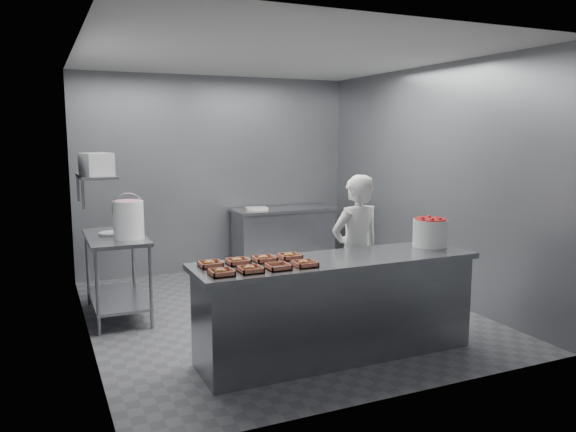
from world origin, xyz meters
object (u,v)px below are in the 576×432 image
object	(u,v)px
back_counter	(283,238)
strawberry_tub	(430,231)
tray_1	(250,269)
worker	(356,252)
tray_2	(278,266)
glaze_bucket	(128,219)
tray_6	(264,259)
tray_0	(221,272)
tray_7	(289,256)
tray_4	(210,264)
tray_3	(304,263)
tray_5	(238,261)
prep_table	(117,263)
service_counter	(337,307)
appliance	(96,164)

from	to	relation	value
back_counter	strawberry_tub	bearing A→B (deg)	-86.74
tray_1	worker	size ratio (longest dim) A/B	0.12
tray_2	glaze_bucket	size ratio (longest dim) A/B	0.39
tray_6	tray_0	bearing A→B (deg)	-147.49
tray_7	strawberry_tub	size ratio (longest dim) A/B	0.57
tray_1	strawberry_tub	distance (m)	1.98
tray_0	tray_4	size ratio (longest dim) A/B	1.00
back_counter	tray_1	size ratio (longest dim) A/B	8.01
tray_3	glaze_bucket	size ratio (longest dim) A/B	0.39
tray_2	tray_5	world-z (taller)	tray_5
tray_0	tray_6	xyz separation A→B (m)	(0.48, 0.31, 0.00)
prep_table	tray_3	xyz separation A→B (m)	(1.25, -2.10, 0.33)
prep_table	tray_6	world-z (taller)	tray_6
prep_table	tray_3	bearing A→B (deg)	-59.20
worker	tray_4	bearing A→B (deg)	7.69
service_counter	tray_7	distance (m)	0.63
tray_1	glaze_bucket	bearing A→B (deg)	109.41
prep_table	back_counter	size ratio (longest dim) A/B	0.80
tray_4	tray_6	distance (m)	0.48
tray_7	strawberry_tub	bearing A→B (deg)	-2.33
tray_7	service_counter	bearing A→B (deg)	-21.10
tray_0	tray_5	xyz separation A→B (m)	(0.24, 0.31, 0.00)
strawberry_tub	worker	bearing A→B (deg)	136.24
tray_5	tray_6	bearing A→B (deg)	0.00
strawberry_tub	tray_5	bearing A→B (deg)	178.24
prep_table	tray_0	world-z (taller)	tray_0
tray_1	tray_6	distance (m)	0.39
worker	strawberry_tub	xyz separation A→B (m)	(0.53, -0.51, 0.26)
tray_7	glaze_bucket	xyz separation A→B (m)	(-1.14, 1.57, 0.19)
tray_0	strawberry_tub	world-z (taller)	strawberry_tub
tray_5	glaze_bucket	world-z (taller)	glaze_bucket
tray_6	strawberry_tub	world-z (taller)	strawberry_tub
tray_0	tray_1	xyz separation A→B (m)	(0.24, 0.00, 0.00)
tray_7	tray_4	bearing A→B (deg)	180.00
prep_table	tray_2	bearing A→B (deg)	-64.20
tray_4	worker	xyz separation A→B (m)	(1.67, 0.45, -0.13)
service_counter	appliance	size ratio (longest dim) A/B	8.54
service_counter	worker	distance (m)	0.88
tray_0	tray_1	world-z (taller)	same
tray_5	tray_1	bearing A→B (deg)	-90.00
tray_3	strawberry_tub	size ratio (longest dim) A/B	0.57
worker	strawberry_tub	size ratio (longest dim) A/B	4.78
tray_6	tray_7	bearing A→B (deg)	0.00
back_counter	worker	world-z (taller)	worker
prep_table	worker	xyz separation A→B (m)	(2.20, -1.35, 0.20)
prep_table	worker	bearing A→B (deg)	-31.53
tray_3	glaze_bucket	distance (m)	2.20
service_counter	worker	size ratio (longest dim) A/B	1.64
prep_table	strawberry_tub	distance (m)	3.33
tray_1	appliance	size ratio (longest dim) A/B	0.62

